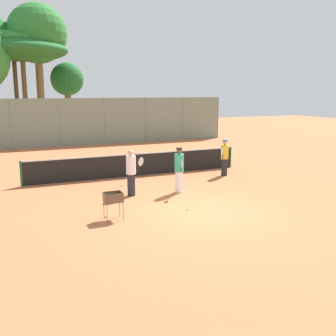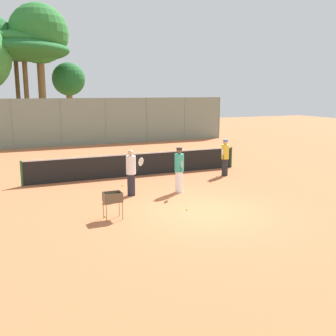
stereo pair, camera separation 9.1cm
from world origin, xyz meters
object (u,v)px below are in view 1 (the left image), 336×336
object	(u,v)px
tennis_net	(137,164)
player_red_cap	(179,169)
player_yellow_shirt	(225,157)
ball_cart	(113,199)
player_white_outfit	(131,172)

from	to	relation	value
tennis_net	player_red_cap	size ratio (longest dim) A/B	5.88
player_yellow_shirt	ball_cart	distance (m)	7.71
player_white_outfit	player_yellow_shirt	xyz separation A→B (m)	(5.13, 1.63, -0.03)
player_yellow_shirt	ball_cart	world-z (taller)	player_yellow_shirt
player_red_cap	tennis_net	bearing A→B (deg)	-158.25
player_yellow_shirt	ball_cart	size ratio (longest dim) A/B	1.98
player_white_outfit	tennis_net	bearing A→B (deg)	40.32
player_white_outfit	player_yellow_shirt	world-z (taller)	player_white_outfit
player_yellow_shirt	ball_cart	bearing A→B (deg)	-11.84
tennis_net	player_red_cap	world-z (taller)	player_red_cap
tennis_net	player_yellow_shirt	bearing A→B (deg)	-23.89
tennis_net	player_yellow_shirt	world-z (taller)	player_yellow_shirt
player_red_cap	ball_cart	xyz separation A→B (m)	(-3.28, -2.14, -0.28)
ball_cart	player_white_outfit	bearing A→B (deg)	59.70
player_white_outfit	player_red_cap	distance (m)	1.88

